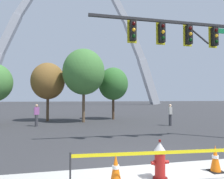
# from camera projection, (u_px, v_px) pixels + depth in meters

# --- Properties ---
(ground_plane) EXTENTS (240.00, 240.00, 0.00)m
(ground_plane) POSITION_uv_depth(u_px,v_px,m) (149.00, 166.00, 6.23)
(ground_plane) COLOR #333335
(fire_hydrant) EXTENTS (0.46, 0.48, 0.99)m
(fire_hydrant) POSITION_uv_depth(u_px,v_px,m) (160.00, 161.00, 5.19)
(fire_hydrant) COLOR #5E0F0D
(fire_hydrant) RESTS_ON ground
(caution_tape_barrier) EXTENTS (4.88, 0.39, 0.86)m
(caution_tape_barrier) POSITION_uv_depth(u_px,v_px,m) (177.00, 160.00, 4.80)
(caution_tape_barrier) COLOR #232326
(caution_tape_barrier) RESTS_ON ground
(traffic_cone_by_hydrant) EXTENTS (0.36, 0.36, 0.73)m
(traffic_cone_by_hydrant) POSITION_uv_depth(u_px,v_px,m) (215.00, 159.00, 5.71)
(traffic_cone_by_hydrant) COLOR black
(traffic_cone_by_hydrant) RESTS_ON ground
(traffic_cone_mid_sidewalk) EXTENTS (0.36, 0.36, 0.73)m
(traffic_cone_mid_sidewalk) POSITION_uv_depth(u_px,v_px,m) (116.00, 169.00, 4.87)
(traffic_cone_mid_sidewalk) COLOR black
(traffic_cone_mid_sidewalk) RESTS_ON ground
(traffic_signal_gantry) EXTENTS (7.82, 0.44, 6.00)m
(traffic_signal_gantry) POSITION_uv_depth(u_px,v_px,m) (197.00, 49.00, 9.90)
(traffic_signal_gantry) COLOR #232326
(traffic_signal_gantry) RESTS_ON ground
(monument_arch) EXTENTS (52.99, 2.35, 43.35)m
(monument_arch) POSITION_uv_depth(u_px,v_px,m) (76.00, 40.00, 61.57)
(monument_arch) COLOR #B2B5BC
(monument_arch) RESTS_ON ground
(tree_left_mid) EXTENTS (2.97, 2.97, 5.20)m
(tree_left_mid) POSITION_uv_depth(u_px,v_px,m) (48.00, 81.00, 18.46)
(tree_left_mid) COLOR brown
(tree_left_mid) RESTS_ON ground
(tree_center_left) EXTENTS (3.56, 3.56, 6.23)m
(tree_center_left) POSITION_uv_depth(u_px,v_px,m) (84.00, 72.00, 17.58)
(tree_center_left) COLOR brown
(tree_center_left) RESTS_ON ground
(tree_center_right) EXTENTS (2.85, 2.85, 4.99)m
(tree_center_right) POSITION_uv_depth(u_px,v_px,m) (113.00, 84.00, 19.92)
(tree_center_right) COLOR #473323
(tree_center_right) RESTS_ON ground
(pedestrian_walking_left) EXTENTS (0.39, 0.29, 1.59)m
(pedestrian_walking_left) POSITION_uv_depth(u_px,v_px,m) (37.00, 115.00, 14.87)
(pedestrian_walking_left) COLOR #38383D
(pedestrian_walking_left) RESTS_ON ground
(pedestrian_standing_center) EXTENTS (0.26, 0.37, 1.59)m
(pedestrian_standing_center) POSITION_uv_depth(u_px,v_px,m) (170.00, 115.00, 15.24)
(pedestrian_standing_center) COLOR #38383D
(pedestrian_standing_center) RESTS_ON ground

